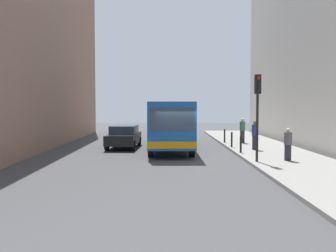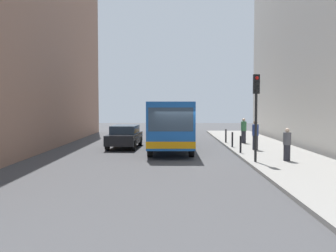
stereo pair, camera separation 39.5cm
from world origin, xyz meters
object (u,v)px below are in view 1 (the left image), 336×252
Objects in this scene: traffic_light at (258,101)px; bollard_near at (241,144)px; bollard_mid at (232,140)px; pedestrian_mid_sidewalk at (255,135)px; bus at (170,122)px; car_beside_bus at (124,136)px; pedestrian_near_signal at (288,144)px; pedestrian_far_sidewalk at (242,131)px; bollard_far at (225,136)px.

traffic_light reaches higher than bollard_near.
bollard_mid is 1.96m from pedestrian_mid_sidewalk.
bollard_near is (3.93, -3.44, -1.10)m from bus.
pedestrian_near_signal reaches higher than car_beside_bus.
bollard_near is 3.51m from pedestrian_near_signal.
pedestrian_near_signal is (1.68, -3.07, 0.31)m from bollard_near.
bollard_mid is 0.54× the size of pedestrian_far_sidewalk.
bollard_far is 1.31m from pedestrian_far_sidewalk.
pedestrian_near_signal is 0.90× the size of pedestrian_far_sidewalk.
pedestrian_mid_sidewalk is at bearing 157.81° from bus.
bus is 11.62× the size of bollard_far.
bollard_near is 5.93m from bollard_far.
bus reaches higher than bollard_mid.
traffic_light is at bearing 139.45° from pedestrian_near_signal.
bus is at bearing 77.16° from pedestrian_near_signal.
bollard_far is 4.67m from pedestrian_mid_sidewalk.
pedestrian_mid_sidewalk reaches higher than bollard_far.
bollard_mid and bollard_far have the same top height.
bollard_far is at bearing 90.00° from bollard_mid.
pedestrian_far_sidewalk is at bearing -16.89° from bollard_far.
bollard_far is (6.94, 2.20, -0.16)m from car_beside_bus.
traffic_light is 2.63m from pedestrian_near_signal.
car_beside_bus is 6.98m from bollard_mid.
traffic_light is 9.66m from bollard_far.
pedestrian_far_sidewalk reaches higher than bollard_near.
bollard_far is (0.00, 2.96, 0.00)m from bollard_mid.
traffic_light reaches higher than bollard_far.
car_beside_bus reaches higher than bollard_far.
bollard_mid is 2.96m from bollard_far.
bus is 3.17m from car_beside_bus.
bollard_mid is 0.54× the size of pedestrian_mid_sidewalk.
bollard_far is 0.54× the size of pedestrian_mid_sidewalk.
bus is 2.46× the size of car_beside_bus.
bollard_mid is at bearing 51.95° from pedestrian_near_signal.
pedestrian_near_signal is 0.90× the size of pedestrian_mid_sidewalk.
bollard_far is (0.00, 5.93, 0.00)m from bollard_near.
pedestrian_near_signal is (1.58, 0.37, -2.07)m from traffic_light.
pedestrian_mid_sidewalk is (5.05, -2.03, -0.70)m from bus.
pedestrian_near_signal is at bearing 61.96° from pedestrian_mid_sidewalk.
traffic_light is at bearing -89.10° from bollard_mid.
car_beside_bus is 10.29m from traffic_light.
bollard_far is at bearing -137.99° from pedestrian_far_sidewalk.
pedestrian_near_signal reaches higher than bollard_far.
bus is 4.78m from bollard_far.
traffic_light is at bearing 120.04° from bus.
pedestrian_far_sidewalk reaches higher than car_beside_bus.
bus is at bearing -147.66° from bollard_far.
car_beside_bus is 1.09× the size of traffic_light.
car_beside_bus is 7.88m from bollard_near.
pedestrian_near_signal is (1.68, -9.00, 0.31)m from bollard_far.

